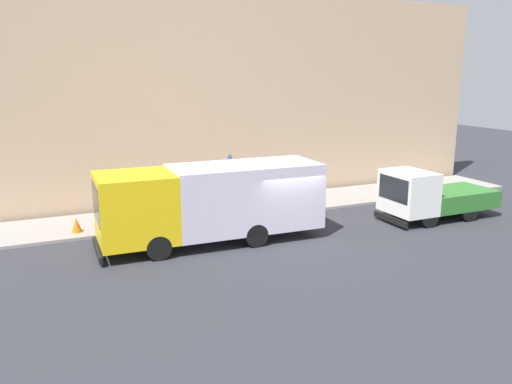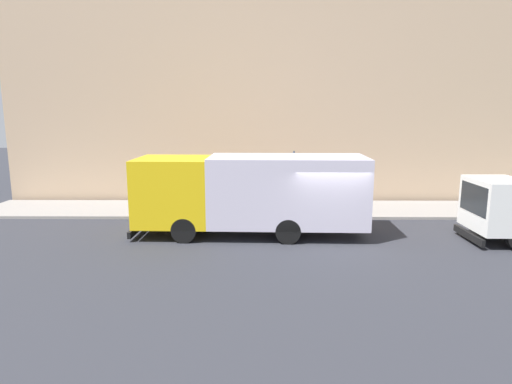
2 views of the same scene
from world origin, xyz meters
TOP-DOWN VIEW (x-y plane):
  - ground at (0.00, 0.00)m, footprint 80.00×80.00m
  - sidewalk at (4.73, 0.00)m, footprint 3.45×30.00m
  - building_facade at (6.95, 0.00)m, footprint 0.50×30.00m
  - large_utility_truck at (0.77, 2.77)m, footprint 2.73×8.43m
  - pedestrian_walking at (3.71, 6.52)m, footprint 0.48×0.48m
  - pedestrian_standing at (3.69, 4.33)m, footprint 0.41×0.41m
  - traffic_cone_orange at (3.76, 7.37)m, footprint 0.41×0.41m
  - street_sign_post at (3.36, 1.02)m, footprint 0.44×0.08m

SIDE VIEW (x-z plane):
  - ground at x=0.00m, z-range 0.00..0.00m
  - sidewalk at x=4.73m, z-range 0.00..0.12m
  - traffic_cone_orange at x=3.76m, z-range 0.12..0.70m
  - pedestrian_standing at x=3.69m, z-range 0.18..1.79m
  - pedestrian_walking at x=3.71m, z-range 0.17..1.87m
  - large_utility_truck at x=0.77m, z-range 0.18..3.08m
  - street_sign_post at x=3.36m, z-range 0.36..3.10m
  - building_facade at x=6.95m, z-range 0.00..10.05m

